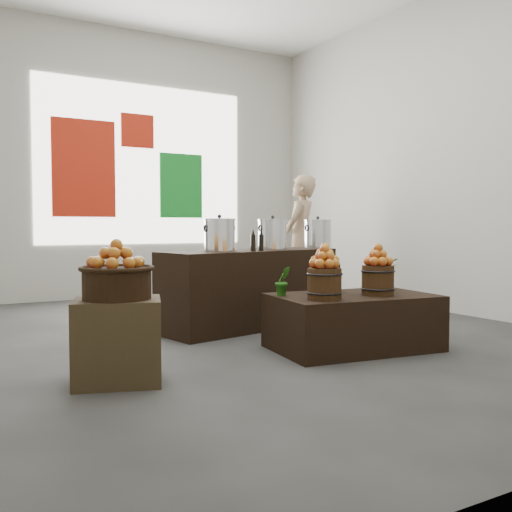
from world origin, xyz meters
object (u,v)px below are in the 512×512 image
stock_pot_left (220,236)px  stock_pot_center (272,235)px  wicker_basket (117,284)px  counter (250,289)px  stock_pot_right (318,235)px  shopper (300,239)px  crate (118,341)px  display_table (353,322)px

stock_pot_left → stock_pot_center: bearing=11.8°
wicker_basket → counter: size_ratio=0.23×
stock_pot_center → stock_pot_right: 0.72m
stock_pot_left → shopper: shopper is taller
wicker_basket → stock_pot_left: 1.96m
wicker_basket → stock_pot_center: stock_pot_center is taller
crate → stock_pot_center: 2.68m
wicker_basket → counter: 2.32m
counter → shopper: bearing=29.7°
wicker_basket → shopper: shopper is taller
crate → display_table: crate is taller
crate → stock_pot_left: bearing=43.0°
display_table → stock_pot_right: (0.77, 1.58, 0.73)m
counter → stock_pot_right: 1.18m
stock_pot_left → shopper: (1.98, 1.48, -0.08)m
display_table → stock_pot_left: (-0.65, 1.29, 0.73)m
stock_pot_left → shopper: bearing=36.7°
wicker_basket → display_table: size_ratio=0.33×
counter → shopper: 2.16m
crate → stock_pot_center: bearing=34.7°
wicker_basket → display_table: (2.07, 0.04, -0.44)m
crate → stock_pot_center: stock_pot_center is taller
stock_pot_center → wicker_basket: bearing=-145.3°
counter → stock_pot_right: (1.02, 0.21, 0.56)m
crate → counter: 2.30m
stock_pot_left → stock_pot_center: same height
wicker_basket → display_table: 2.12m
counter → stock_pot_center: size_ratio=6.47×
stock_pot_left → stock_pot_center: (0.71, 0.15, 0.00)m
display_table → counter: size_ratio=0.69×
display_table → stock_pot_center: size_ratio=4.45×
crate → display_table: bearing=1.1°
stock_pot_left → stock_pot_right: size_ratio=1.00×
stock_pot_right → stock_pot_center: bearing=-168.2°
display_table → stock_pot_left: size_ratio=4.45×
display_table → shopper: 3.13m
crate → stock_pot_left: (1.42, 1.32, 0.68)m
display_table → shopper: (1.33, 2.76, 0.65)m
display_table → counter: counter is taller
counter → stock_pot_center: bearing=0.0°
wicker_basket → stock_pot_left: (1.42, 1.32, 0.29)m
display_table → stock_pot_right: size_ratio=4.45×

